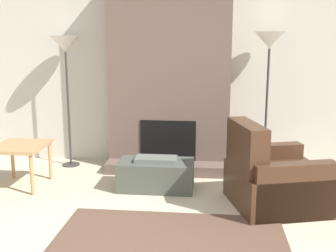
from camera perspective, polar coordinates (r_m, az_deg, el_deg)
wall_back at (r=5.97m, az=0.43°, el=7.29°), size 6.82×0.06×2.60m
fireplace at (r=5.73m, az=0.19°, el=6.57°), size 1.64×0.70×2.60m
ottoman at (r=5.06m, az=-1.62°, el=-6.56°), size 0.89×0.47×0.39m
armchair at (r=4.66m, az=13.84°, el=-7.23°), size 1.15×1.12×0.92m
side_table at (r=5.38m, az=-19.35°, el=-3.14°), size 0.58×0.64×0.52m
floor_lamp_left at (r=5.91m, az=-13.72°, el=9.94°), size 0.39×0.39×1.80m
floor_lamp_right at (r=5.61m, az=13.58°, el=10.36°), size 0.39×0.39×1.86m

